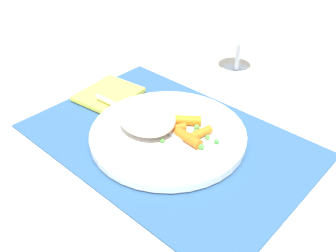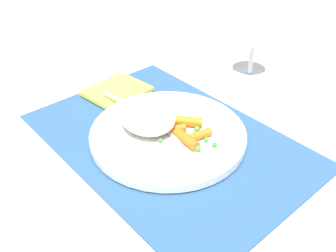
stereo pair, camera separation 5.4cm
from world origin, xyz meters
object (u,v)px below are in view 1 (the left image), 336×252
object	(u,v)px
plate	(168,134)
fork	(147,120)
napkin	(109,94)
rice_mound	(147,118)
wine_glass	(242,21)
carrot_portion	(187,129)

from	to	relation	value
plate	fork	distance (m)	0.05
plate	napkin	distance (m)	0.18
rice_mound	wine_glass	bearing A→B (deg)	95.79
fork	plate	bearing A→B (deg)	3.93
carrot_portion	wine_glass	size ratio (longest dim) A/B	0.54
fork	napkin	xyz separation A→B (m)	(-0.13, 0.02, -0.01)
plate	fork	size ratio (longest dim) A/B	1.24
carrot_portion	wine_glass	distance (m)	0.30
fork	wine_glass	world-z (taller)	wine_glass
plate	fork	bearing A→B (deg)	-176.07
wine_glass	plate	bearing A→B (deg)	-78.16
plate	wine_glass	xyz separation A→B (m)	(-0.06, 0.29, 0.10)
wine_glass	napkin	size ratio (longest dim) A/B	1.42
wine_glass	napkin	xyz separation A→B (m)	(-0.12, -0.27, -0.10)
rice_mound	carrot_portion	size ratio (longest dim) A/B	1.18
rice_mound	wine_glass	xyz separation A→B (m)	(-0.03, 0.31, 0.07)
fork	napkin	bearing A→B (deg)	169.49
napkin	carrot_portion	bearing A→B (deg)	-1.31
carrot_portion	napkin	world-z (taller)	carrot_portion
wine_glass	napkin	world-z (taller)	wine_glass
rice_mound	fork	xyz separation A→B (m)	(-0.02, 0.02, -0.02)
carrot_portion	rice_mound	bearing A→B (deg)	-147.91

